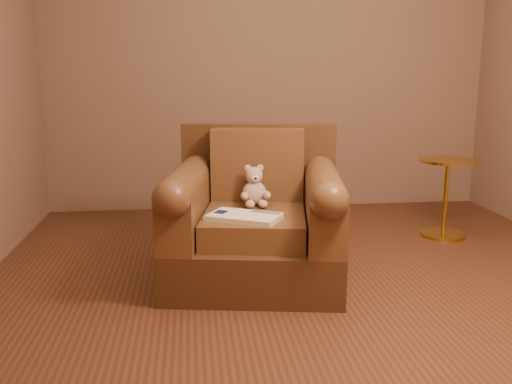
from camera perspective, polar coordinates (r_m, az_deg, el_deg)
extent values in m
plane|color=#532F1C|center=(3.50, 5.74, -8.99)|extent=(4.00, 4.00, 0.00)
cube|color=#7E614D|center=(5.24, 1.31, 13.08)|extent=(4.00, 0.02, 2.70)
cube|color=#452B17|center=(3.49, -0.10, -6.51)|extent=(1.16, 1.12, 0.28)
cube|color=#452B17|center=(3.80, 0.25, 2.10)|extent=(1.02, 0.27, 0.63)
cube|color=brown|center=(3.38, -0.14, -3.28)|extent=(0.70, 0.80, 0.15)
cube|color=brown|center=(3.66, 0.15, 2.77)|extent=(0.61, 0.26, 0.46)
cube|color=brown|center=(3.40, -6.97, -1.76)|extent=(0.34, 0.88, 0.32)
cube|color=brown|center=(3.36, 6.77, -1.93)|extent=(0.34, 0.88, 0.32)
cylinder|color=brown|center=(3.37, -7.04, 0.92)|extent=(0.34, 0.88, 0.20)
cylinder|color=brown|center=(3.33, 6.84, 0.78)|extent=(0.34, 0.88, 0.20)
ellipsoid|color=tan|center=(3.53, -0.17, -0.14)|extent=(0.15, 0.13, 0.16)
sphere|color=tan|center=(3.52, -0.19, 1.65)|extent=(0.11, 0.11, 0.11)
ellipsoid|color=tan|center=(3.51, -0.82, 2.38)|extent=(0.04, 0.02, 0.04)
ellipsoid|color=tan|center=(3.52, 0.41, 2.41)|extent=(0.04, 0.02, 0.04)
ellipsoid|color=beige|center=(3.47, -0.07, 1.34)|extent=(0.05, 0.03, 0.04)
sphere|color=black|center=(3.45, -0.03, 1.38)|extent=(0.02, 0.02, 0.02)
ellipsoid|color=tan|center=(3.46, -1.15, -0.39)|extent=(0.05, 0.10, 0.05)
ellipsoid|color=tan|center=(3.48, 1.10, -0.32)|extent=(0.05, 0.10, 0.05)
ellipsoid|color=tan|center=(3.45, -0.62, -1.24)|extent=(0.06, 0.10, 0.05)
ellipsoid|color=tan|center=(3.46, 0.71, -1.19)|extent=(0.06, 0.10, 0.05)
cube|color=beige|center=(3.19, -1.21, -2.53)|extent=(0.46, 0.39, 0.03)
cube|color=white|center=(3.23, -2.82, -2.10)|extent=(0.28, 0.30, 0.00)
cube|color=white|center=(3.16, 0.44, -2.42)|extent=(0.28, 0.30, 0.00)
cube|color=beige|center=(3.19, -1.21, -2.24)|extent=(0.12, 0.21, 0.00)
cube|color=#0F1638|center=(3.25, -3.53, -2.00)|extent=(0.10, 0.10, 0.00)
cube|color=slate|center=(3.23, 0.97, -2.05)|extent=(0.18, 0.13, 0.00)
cylinder|color=gold|center=(4.65, 18.19, -4.07)|extent=(0.34, 0.34, 0.03)
cylinder|color=gold|center=(4.58, 18.43, -0.60)|extent=(0.03, 0.03, 0.56)
cylinder|color=gold|center=(4.53, 18.67, 2.99)|extent=(0.43, 0.43, 0.02)
cylinder|color=gold|center=(4.53, 18.66, 2.82)|extent=(0.03, 0.03, 0.02)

